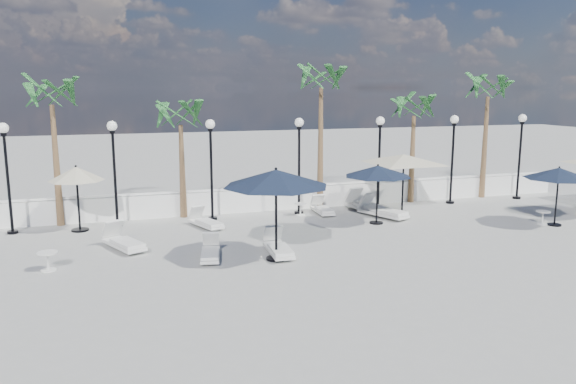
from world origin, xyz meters
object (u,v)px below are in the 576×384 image
object	(u,v)px
parasol_navy_left	(276,179)
parasol_navy_right	(559,174)
lounger_5	(366,205)
lounger_4	(278,247)
parasol_cream_small	(76,175)
lounger_6	(383,211)
lounger_1	(210,252)
lounger_2	(206,222)
lounger_0	(123,242)
lounger_3	(322,209)
parasol_navy_mid	(378,171)
parasol_cream_sq_a	(404,155)

from	to	relation	value
parasol_navy_left	parasol_navy_right	xyz separation A→B (m)	(10.95, 0.96, -0.49)
lounger_5	parasol_navy_right	bearing A→B (deg)	-48.51
lounger_5	parasol_navy_left	xyz separation A→B (m)	(-5.29, -5.17, 2.15)
lounger_4	parasol_cream_small	distance (m)	7.86
parasol_navy_right	lounger_6	bearing A→B (deg)	150.63
lounger_1	lounger_2	bearing A→B (deg)	94.01
lounger_4	lounger_0	bearing A→B (deg)	158.53
lounger_1	parasol_cream_small	bearing A→B (deg)	140.69
lounger_2	lounger_5	distance (m)	6.70
lounger_5	lounger_6	bearing A→B (deg)	-91.69
lounger_3	parasol_navy_mid	distance (m)	3.08
lounger_4	parasol_navy_right	bearing A→B (deg)	5.74
lounger_0	lounger_4	distance (m)	4.91
parasol_cream_small	lounger_0	bearing A→B (deg)	-63.41
parasol_navy_mid	parasol_cream_sq_a	xyz separation A→B (m)	(1.73, 1.23, 0.42)
lounger_1	parasol_navy_mid	bearing A→B (deg)	32.08
lounger_0	parasol_cream_sq_a	bearing A→B (deg)	-14.03
lounger_6	parasol_navy_right	distance (m)	6.47
lounger_6	parasol_cream_small	bearing A→B (deg)	149.66
parasol_cream_small	lounger_1	bearing A→B (deg)	-50.44
parasol_navy_mid	parasol_navy_right	world-z (taller)	parasol_navy_mid
lounger_0	lounger_6	xyz separation A→B (m)	(9.78, 1.57, 0.02)
lounger_6	parasol_navy_right	xyz separation A→B (m)	(5.45, -3.07, 1.67)
lounger_5	lounger_4	bearing A→B (deg)	-149.00
lounger_6	lounger_5	bearing A→B (deg)	76.37
parasol_navy_mid	parasol_navy_left	bearing A→B (deg)	-146.48
lounger_0	lounger_4	xyz separation A→B (m)	(4.47, -2.03, -0.01)
lounger_0	parasol_navy_mid	world-z (taller)	parasol_navy_mid
lounger_3	parasol_cream_sq_a	distance (m)	3.88
parasol_navy_right	parasol_cream_small	xyz separation A→B (m)	(-16.66, 4.35, 0.08)
lounger_6	parasol_cream_sq_a	distance (m)	2.40
lounger_1	parasol_cream_small	size ratio (longest dim) A/B	0.72
lounger_1	lounger_4	distance (m)	2.05
parasol_navy_right	parasol_cream_small	bearing A→B (deg)	165.36
lounger_6	parasol_navy_left	xyz separation A→B (m)	(-5.50, -4.03, 2.16)
parasol_navy_mid	lounger_4	bearing A→B (deg)	-149.19
lounger_2	lounger_4	bearing A→B (deg)	-89.78
lounger_1	lounger_5	bearing A→B (deg)	43.51
lounger_0	lounger_1	world-z (taller)	lounger_0
lounger_2	parasol_cream_sq_a	world-z (taller)	parasol_cream_sq_a
lounger_3	parasol_navy_left	bearing A→B (deg)	-120.68
lounger_2	parasol_cream_small	xyz separation A→B (m)	(-4.34, 0.85, 1.80)
parasol_cream_sq_a	lounger_4	bearing A→B (deg)	-147.92
lounger_0	lounger_2	size ratio (longest dim) A/B	1.12
lounger_5	parasol_cream_small	xyz separation A→B (m)	(-11.00, 0.14, 1.75)
lounger_5	parasol_navy_right	xyz separation A→B (m)	(5.66, -4.21, 1.67)
parasol_cream_small	parasol_navy_mid	bearing A→B (deg)	-11.39
lounger_5	parasol_navy_mid	world-z (taller)	parasol_navy_mid
lounger_4	parasol_navy_mid	distance (m)	5.66
lounger_1	lounger_5	xyz separation A→B (m)	(7.14, 4.53, 0.06)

